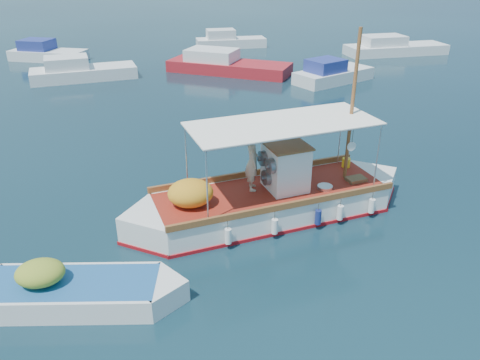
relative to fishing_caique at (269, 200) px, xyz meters
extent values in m
plane|color=black|center=(0.57, -0.03, -0.55)|extent=(160.00, 160.00, 0.00)
cube|color=white|center=(0.06, 0.01, -0.20)|extent=(7.93, 4.32, 1.11)
cube|color=white|center=(-3.60, -0.93, -0.20)|extent=(2.44, 2.44, 1.11)
cube|color=white|center=(3.71, 0.96, -0.20)|extent=(2.44, 2.44, 1.11)
cube|color=maroon|center=(0.06, 0.01, -0.53)|extent=(8.05, 4.43, 0.18)
cube|color=maroon|center=(0.06, 0.01, 0.34)|extent=(7.88, 4.13, 0.06)
cube|color=brown|center=(-0.26, 1.24, 0.46)|extent=(7.43, 2.01, 0.20)
cube|color=brown|center=(0.37, -1.22, 0.46)|extent=(7.43, 2.01, 0.20)
cube|color=white|center=(0.54, 0.14, 1.11)|extent=(1.50, 1.57, 1.51)
cube|color=brown|center=(0.54, 0.14, 1.90)|extent=(1.62, 1.69, 0.06)
cylinder|color=slate|center=(-0.01, -0.34, 1.41)|extent=(0.34, 0.54, 0.50)
cylinder|color=slate|center=(-0.17, 0.28, 1.41)|extent=(0.34, 0.54, 0.50)
cylinder|color=slate|center=(-0.09, -0.03, 0.86)|extent=(0.34, 0.54, 0.50)
cylinder|color=brown|center=(2.78, 0.72, 2.87)|extent=(0.15, 0.15, 5.03)
cylinder|color=brown|center=(2.00, 0.51, 2.47)|extent=(1.77, 0.53, 0.08)
cylinder|color=silver|center=(-2.66, 0.45, 1.49)|extent=(0.05, 0.05, 2.26)
cylinder|color=silver|center=(-2.10, -1.69, 1.49)|extent=(0.05, 0.05, 2.26)
cylinder|color=silver|center=(2.90, 1.89, 1.49)|extent=(0.05, 0.05, 2.26)
cylinder|color=silver|center=(3.45, -0.25, 1.49)|extent=(0.05, 0.05, 2.26)
cube|color=white|center=(0.40, 0.10, 2.64)|extent=(6.35, 3.82, 0.04)
ellipsoid|color=orange|center=(-2.57, -0.67, 0.78)|extent=(1.66, 1.51, 0.84)
cube|color=yellow|center=(1.18, 0.87, 0.56)|extent=(0.29, 0.24, 0.40)
cylinder|color=yellow|center=(3.09, 1.52, 0.53)|extent=(0.37, 0.37, 0.34)
cube|color=brown|center=(3.08, 0.38, 0.42)|extent=(0.75, 0.60, 0.12)
cylinder|color=#B2B2B2|center=(1.85, -0.10, 0.42)|extent=(0.61, 0.61, 0.12)
cylinder|color=white|center=(2.46, -0.46, 2.00)|extent=(0.30, 0.10, 0.30)
cylinder|color=white|center=(-1.54, -1.86, -0.09)|extent=(0.25, 0.25, 0.48)
cylinder|color=navy|center=(1.38, -1.10, -0.09)|extent=(0.25, 0.25, 0.48)
cylinder|color=white|center=(3.33, -0.60, -0.09)|extent=(0.25, 0.25, 0.48)
imported|color=#B9B299|center=(-0.54, 0.20, 1.34)|extent=(0.49, 0.72, 1.94)
cube|color=white|center=(-5.60, -3.75, -0.32)|extent=(4.31, 2.02, 0.82)
cube|color=white|center=(-3.52, -3.95, -0.32)|extent=(1.62, 1.62, 0.82)
cube|color=#1F5590|center=(-5.60, -3.75, 0.07)|extent=(4.29, 1.84, 0.05)
ellipsoid|color=#91A22E|center=(-6.32, -3.69, 0.39)|extent=(1.29, 1.09, 0.60)
cube|color=silver|center=(-9.46, 19.63, -0.25)|extent=(7.30, 3.96, 1.00)
cube|color=silver|center=(-10.47, 19.39, 0.65)|extent=(3.17, 2.63, 0.80)
cube|color=#A31B22|center=(0.60, 20.31, -0.25)|extent=(9.11, 6.50, 1.00)
cube|color=silver|center=(-0.57, 20.91, 0.65)|extent=(4.22, 3.72, 0.80)
cube|color=silver|center=(7.35, 16.95, -0.25)|extent=(5.97, 4.66, 1.00)
cube|color=navy|center=(6.62, 16.54, 0.65)|extent=(2.87, 2.73, 0.80)
cube|color=silver|center=(15.35, 25.36, -0.25)|extent=(8.86, 3.61, 1.00)
cube|color=silver|center=(14.06, 25.20, 0.65)|extent=(3.68, 2.61, 0.80)
cube|color=silver|center=(-13.44, 26.33, -0.25)|extent=(6.36, 4.07, 1.00)
cube|color=navy|center=(-14.29, 26.61, 0.65)|extent=(2.87, 2.61, 0.80)
cube|color=silver|center=(1.72, 30.16, -0.25)|extent=(6.36, 2.48, 1.00)
cube|color=silver|center=(0.79, 30.09, 0.65)|extent=(2.61, 1.89, 0.80)
camera|label=1|loc=(-2.53, -13.42, 7.47)|focal=35.00mm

